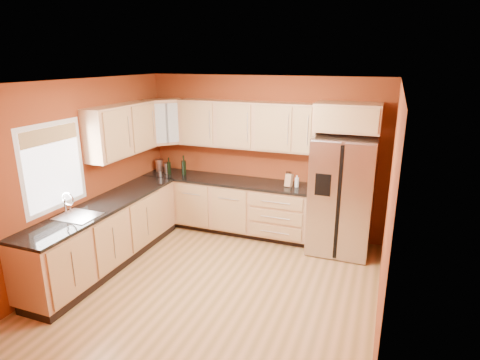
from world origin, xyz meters
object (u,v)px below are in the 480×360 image
(refrigerator, at_px, (342,195))
(wine_bottle_a, at_px, (169,166))
(knife_block, at_px, (289,180))
(soap_dispenser, at_px, (297,181))
(canister_left, at_px, (159,165))

(refrigerator, relative_size, wine_bottle_a, 6.07)
(wine_bottle_a, bearing_deg, knife_block, 1.14)
(knife_block, height_order, soap_dispenser, knife_block)
(canister_left, xyz_separation_m, soap_dispenser, (2.50, -0.03, -0.02))
(refrigerator, height_order, soap_dispenser, refrigerator)
(canister_left, bearing_deg, wine_bottle_a, -19.65)
(refrigerator, xyz_separation_m, knife_block, (-0.83, 0.06, 0.13))
(canister_left, relative_size, soap_dispenser, 1.17)
(canister_left, height_order, wine_bottle_a, wine_bottle_a)
(knife_block, bearing_deg, wine_bottle_a, -166.63)
(wine_bottle_a, relative_size, soap_dispenser, 1.58)
(canister_left, bearing_deg, refrigerator, -1.81)
(canister_left, relative_size, wine_bottle_a, 0.74)
(knife_block, xyz_separation_m, soap_dispenser, (0.12, 0.02, -0.01))
(refrigerator, xyz_separation_m, wine_bottle_a, (-2.95, 0.01, 0.18))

